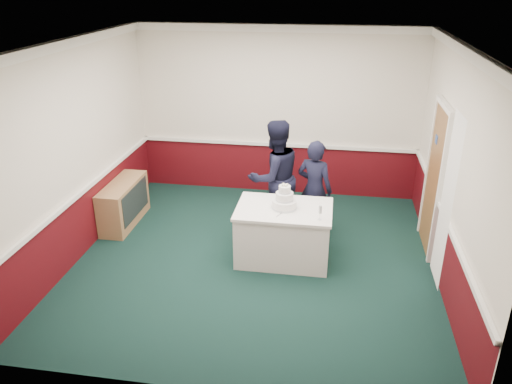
# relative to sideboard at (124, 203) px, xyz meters

# --- Properties ---
(ground) EXTENTS (5.00, 5.00, 0.00)m
(ground) POSITION_rel_sideboard_xyz_m (2.28, -0.80, -0.35)
(ground) COLOR black
(ground) RESTS_ON ground
(room_shell) EXTENTS (5.00, 5.00, 3.00)m
(room_shell) POSITION_rel_sideboard_xyz_m (2.36, -0.19, 1.62)
(room_shell) COLOR silver
(room_shell) RESTS_ON ground
(sideboard) EXTENTS (0.41, 1.20, 0.70)m
(sideboard) POSITION_rel_sideboard_xyz_m (0.00, 0.00, 0.00)
(sideboard) COLOR #A3794F
(sideboard) RESTS_ON ground
(cake_table) EXTENTS (1.32, 0.92, 0.79)m
(cake_table) POSITION_rel_sideboard_xyz_m (2.67, -0.68, 0.05)
(cake_table) COLOR white
(cake_table) RESTS_ON ground
(wedding_cake) EXTENTS (0.35, 0.35, 0.36)m
(wedding_cake) POSITION_rel_sideboard_xyz_m (2.67, -0.68, 0.55)
(wedding_cake) COLOR white
(wedding_cake) RESTS_ON cake_table
(cake_knife) EXTENTS (0.10, 0.21, 0.00)m
(cake_knife) POSITION_rel_sideboard_xyz_m (2.64, -0.88, 0.44)
(cake_knife) COLOR silver
(cake_knife) RESTS_ON cake_table
(champagne_flute) EXTENTS (0.05, 0.05, 0.21)m
(champagne_flute) POSITION_rel_sideboard_xyz_m (3.17, -0.96, 0.58)
(champagne_flute) COLOR silver
(champagne_flute) RESTS_ON cake_table
(person_man) EXTENTS (1.11, 1.07, 1.80)m
(person_man) POSITION_rel_sideboard_xyz_m (2.43, 0.15, 0.55)
(person_man) COLOR black
(person_man) RESTS_ON ground
(person_woman) EXTENTS (0.66, 0.55, 1.54)m
(person_woman) POSITION_rel_sideboard_xyz_m (3.05, 0.08, 0.42)
(person_woman) COLOR black
(person_woman) RESTS_ON ground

